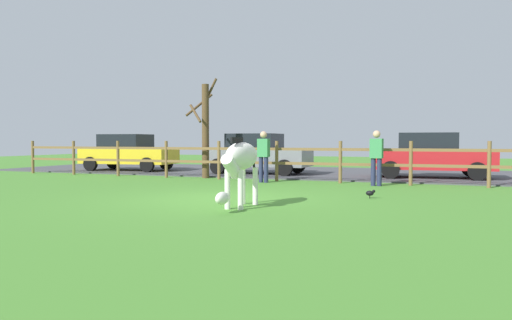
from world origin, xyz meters
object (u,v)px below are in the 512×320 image
object	(u,v)px
zebra	(240,161)
parked_car_red	(431,155)
bare_tree	(205,128)
parked_car_yellow	(128,152)
crow_on_grass	(370,193)
visitor_right_of_tree	(264,154)
parked_car_grey	(257,153)
visitor_left_of_tree	(376,155)

from	to	relation	value
zebra	parked_car_red	world-z (taller)	parked_car_red
zebra	bare_tree	bearing A→B (deg)	122.56
bare_tree	zebra	xyz separation A→B (m)	(4.18, -6.55, -0.86)
bare_tree	parked_car_yellow	size ratio (longest dim) A/B	0.87
crow_on_grass	visitor_right_of_tree	distance (m)	4.96
bare_tree	parked_car_yellow	world-z (taller)	bare_tree
zebra	parked_car_grey	world-z (taller)	parked_car_grey
crow_on_grass	parked_car_grey	world-z (taller)	parked_car_grey
zebra	crow_on_grass	xyz separation A→B (m)	(2.22, 2.49, -0.80)
bare_tree	parked_car_red	world-z (taller)	bare_tree
parked_car_red	parked_car_yellow	bearing A→B (deg)	-178.47
bare_tree	parked_car_yellow	bearing A→B (deg)	156.69
crow_on_grass	parked_car_red	size ratio (longest dim) A/B	0.05
zebra	parked_car_grey	size ratio (longest dim) A/B	0.48
zebra	parked_car_yellow	bearing A→B (deg)	136.22
parked_car_grey	visitor_right_of_tree	world-z (taller)	visitor_right_of_tree
bare_tree	crow_on_grass	bearing A→B (deg)	-32.39
bare_tree	zebra	size ratio (longest dim) A/B	1.85
parked_car_yellow	visitor_right_of_tree	size ratio (longest dim) A/B	2.52
visitor_right_of_tree	parked_car_yellow	bearing A→B (deg)	157.61
bare_tree	parked_car_grey	xyz separation A→B (m)	(1.16, 2.19, -0.94)
crow_on_grass	parked_car_grey	size ratio (longest dim) A/B	0.05
zebra	visitor_right_of_tree	distance (m)	5.79
zebra	parked_car_yellow	size ratio (longest dim) A/B	0.47
bare_tree	visitor_left_of_tree	world-z (taller)	bare_tree
parked_car_red	visitor_left_of_tree	xyz separation A→B (m)	(-1.42, -3.26, 0.06)
bare_tree	visitor_left_of_tree	xyz separation A→B (m)	(6.12, -0.86, -0.88)
visitor_left_of_tree	visitor_right_of_tree	world-z (taller)	same
parked_car_grey	zebra	bearing A→B (deg)	-70.92
crow_on_grass	parked_car_yellow	distance (m)	12.81
parked_car_grey	parked_car_red	size ratio (longest dim) A/B	0.97
visitor_left_of_tree	bare_tree	bearing A→B (deg)	172.02
parked_car_yellow	visitor_left_of_tree	bearing A→B (deg)	-15.02
crow_on_grass	parked_car_yellow	bearing A→B (deg)	151.32
zebra	parked_car_red	bearing A→B (deg)	69.50
parked_car_yellow	visitor_left_of_tree	xyz separation A→B (m)	(10.93, -2.93, 0.06)
visitor_right_of_tree	visitor_left_of_tree	bearing A→B (deg)	1.97
parked_car_yellow	visitor_right_of_tree	distance (m)	8.02
crow_on_grass	visitor_left_of_tree	world-z (taller)	visitor_left_of_tree
parked_car_yellow	visitor_right_of_tree	xyz separation A→B (m)	(7.42, -3.05, 0.06)
parked_car_red	visitor_left_of_tree	distance (m)	3.56
zebra	parked_car_yellow	xyz separation A→B (m)	(-9.00, 8.62, -0.08)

